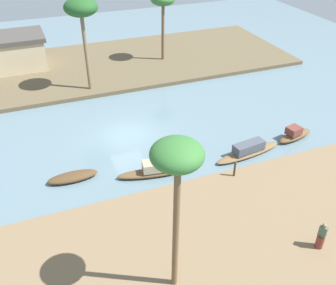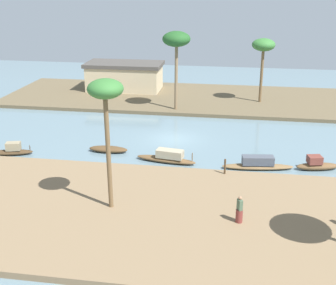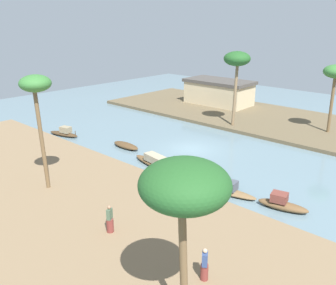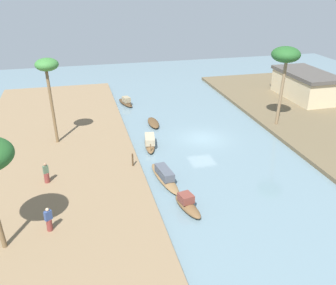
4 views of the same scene
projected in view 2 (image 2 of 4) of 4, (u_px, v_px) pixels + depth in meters
name	position (u px, v px, depth m)	size (l,w,h in m)	color
river_water	(173.00, 139.00, 40.85)	(71.28, 71.28, 0.00)	slate
riverbank_left	(138.00, 213.00, 27.71)	(43.12, 13.98, 0.37)	#846B4C
riverbank_right	(191.00, 98.00, 53.87)	(43.12, 13.98, 0.37)	brown
sampan_upstream_small	(108.00, 149.00, 37.80)	(3.22, 1.09, 0.48)	brown
sampan_downstream_large	(167.00, 157.00, 35.65)	(4.86, 1.69, 1.03)	brown
sampan_with_red_awning	(258.00, 164.00, 34.42)	(5.41, 1.72, 1.01)	brown
sampan_foreground	(11.00, 151.00, 37.17)	(3.75, 1.77, 1.04)	#47331E
sampan_near_left_bank	(317.00, 165.00, 34.30)	(3.32, 1.59, 1.08)	brown
person_on_near_bank	(239.00, 212.00, 26.14)	(0.53, 0.53, 1.62)	brown
mooring_post	(225.00, 166.00, 32.61)	(0.14, 0.14, 1.11)	#4C3823
palm_tree_left_near	(106.00, 95.00, 25.69)	(2.04, 2.04, 7.89)	brown
palm_tree_right_tall	(176.00, 41.00, 46.50)	(2.84, 2.84, 8.05)	#7F6647
palm_tree_right_short	(263.00, 47.00, 49.52)	(2.49, 2.49, 6.98)	brown
riverside_building	(125.00, 76.00, 56.64)	(9.30, 4.99, 3.33)	beige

